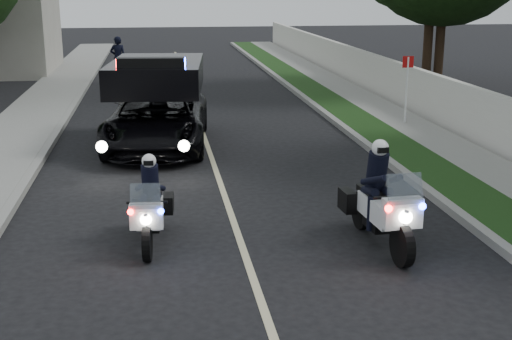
# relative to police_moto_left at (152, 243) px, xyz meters

# --- Properties ---
(ground) EXTENTS (120.00, 120.00, 0.00)m
(ground) POSITION_rel_police_moto_left_xyz_m (1.46, -2.56, 0.00)
(ground) COLOR black
(ground) RESTS_ON ground
(curb_right) EXTENTS (0.20, 60.00, 0.15)m
(curb_right) POSITION_rel_police_moto_left_xyz_m (5.56, 7.44, 0.07)
(curb_right) COLOR gray
(curb_right) RESTS_ON ground
(grass_verge) EXTENTS (1.20, 60.00, 0.16)m
(grass_verge) POSITION_rel_police_moto_left_xyz_m (6.26, 7.44, 0.08)
(grass_verge) COLOR #193814
(grass_verge) RESTS_ON ground
(sidewalk_right) EXTENTS (1.40, 60.00, 0.16)m
(sidewalk_right) POSITION_rel_police_moto_left_xyz_m (7.56, 7.44, 0.08)
(sidewalk_right) COLOR gray
(sidewalk_right) RESTS_ON ground
(property_wall) EXTENTS (0.22, 60.00, 1.50)m
(property_wall) POSITION_rel_police_moto_left_xyz_m (8.56, 7.44, 0.75)
(property_wall) COLOR beige
(property_wall) RESTS_ON ground
(curb_left) EXTENTS (0.20, 60.00, 0.15)m
(curb_left) POSITION_rel_police_moto_left_xyz_m (-2.64, 7.44, 0.07)
(curb_left) COLOR gray
(curb_left) RESTS_ON ground
(sidewalk_left) EXTENTS (2.00, 60.00, 0.16)m
(sidewalk_left) POSITION_rel_police_moto_left_xyz_m (-3.74, 7.44, 0.08)
(sidewalk_left) COLOR gray
(sidewalk_left) RESTS_ON ground
(lane_marking) EXTENTS (0.12, 50.00, 0.01)m
(lane_marking) POSITION_rel_police_moto_left_xyz_m (1.46, 7.44, 0.00)
(lane_marking) COLOR #BFB78C
(lane_marking) RESTS_ON ground
(police_moto_left) EXTENTS (0.75, 1.81, 1.50)m
(police_moto_left) POSITION_rel_police_moto_left_xyz_m (0.00, 0.00, 0.00)
(police_moto_left) COLOR silver
(police_moto_left) RESTS_ON ground
(police_moto_right) EXTENTS (0.87, 2.12, 1.76)m
(police_moto_right) POSITION_rel_police_moto_left_xyz_m (3.70, -0.65, 0.00)
(police_moto_right) COLOR silver
(police_moto_right) RESTS_ON ground
(police_suv) EXTENTS (3.00, 5.58, 2.61)m
(police_suv) POSITION_rel_police_moto_left_xyz_m (0.18, 6.95, 0.00)
(police_suv) COLOR black
(police_suv) RESTS_ON ground
(bicycle) EXTENTS (0.62, 1.69, 0.88)m
(bicycle) POSITION_rel_police_moto_left_xyz_m (-1.34, 18.97, 0.00)
(bicycle) COLOR black
(bicycle) RESTS_ON ground
(cyclist) EXTENTS (0.66, 0.45, 1.80)m
(cyclist) POSITION_rel_police_moto_left_xyz_m (-1.34, 18.97, 0.00)
(cyclist) COLOR black
(cyclist) RESTS_ON ground
(sign_post) EXTENTS (0.35, 0.35, 2.18)m
(sign_post) POSITION_rel_police_moto_left_xyz_m (7.46, 8.42, 0.00)
(sign_post) COLOR #A2250B
(sign_post) RESTS_ON ground
(tree_right_c) EXTENTS (9.14, 9.14, 11.59)m
(tree_right_c) POSITION_rel_police_moto_left_xyz_m (11.31, 15.24, 0.00)
(tree_right_c) COLOR black
(tree_right_c) RESTS_ON ground
(tree_right_d) EXTENTS (9.75, 9.75, 13.30)m
(tree_right_d) POSITION_rel_police_moto_left_xyz_m (10.84, 15.29, 0.00)
(tree_right_d) COLOR #1C3D14
(tree_right_d) RESTS_ON ground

